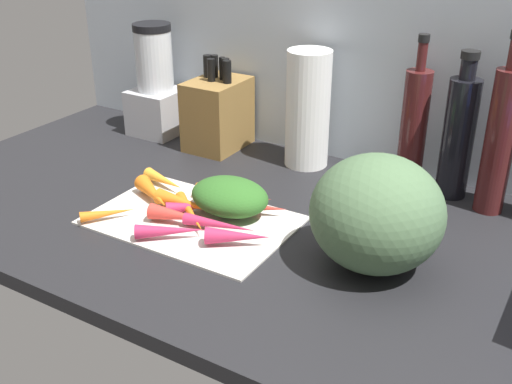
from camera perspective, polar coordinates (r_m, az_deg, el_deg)
The scene contains 24 objects.
ground_plane at distance 123.36cm, azimuth 2.17°, elevation -3.54°, with size 170.00×80.00×3.00cm, color black.
wall_back at distance 145.33cm, azimuth 10.00°, elevation 14.01°, with size 170.00×3.00×60.00cm, color #ADB7C1.
cutting_board at distance 123.86cm, azimuth -5.92°, elevation -2.53°, with size 39.78×26.47×0.80cm, color beige.
carrot_0 at distance 116.60cm, azimuth -7.95°, elevation -3.57°, with size 2.84×2.84×12.95cm, color #B2264C.
carrot_1 at distance 123.63cm, azimuth -0.04°, elevation -1.48°, with size 2.85×2.85×12.46cm, color red.
carrot_2 at distance 121.27cm, azimuth -7.21°, elevation -2.18°, with size 3.25×3.25×12.03cm, color red.
carrot_3 at distance 124.98cm, azimuth -5.91°, elevation -1.36°, with size 2.66×2.66×10.48cm, color #B2264C.
carrot_4 at distance 128.42cm, azimuth -1.88°, elevation -0.40°, with size 2.79×2.79×15.09cm, color red.
carrot_5 at distance 128.91cm, azimuth -2.44°, elevation -0.31°, with size 2.76×2.76×15.63cm, color orange.
carrot_6 at distance 137.03cm, azimuth -8.48°, elevation 1.07°, with size 2.72×2.72×11.34cm, color orange.
carrot_7 at distance 122.97cm, azimuth -6.05°, elevation -1.95°, with size 2.28×2.28×16.05cm, color orange.
carrot_8 at distance 125.74cm, azimuth -6.54°, elevation -1.04°, with size 3.32×3.32×13.60cm, color orange.
carrot_9 at distance 118.26cm, azimuth -3.41°, elevation -3.02°, with size 2.38×2.38×14.60cm, color #B2264C.
carrot_10 at distance 130.18cm, azimuth -9.43°, elevation -0.19°, with size 3.55×3.55×13.51cm, color orange.
carrot_11 at distance 113.26cm, azimuth -1.69°, elevation -4.12°, with size 3.31×3.31×12.00cm, color #B2264C.
carrot_12 at distance 125.83cm, azimuth -13.55°, elevation -1.92°, with size 2.16×2.16×10.69cm, color orange.
carrot_greens_pile at distance 123.73cm, azimuth -2.45°, elevation -0.41°, with size 16.47×12.67×6.97cm, color #2D6023.
winter_squash at distance 106.51cm, azimuth 11.09°, elevation -1.96°, with size 23.06×22.62×20.41cm, color #4C6B47.
knife_block at distance 156.93cm, azimuth -3.56°, elevation 7.33°, with size 12.12×16.21×22.99cm.
blender_appliance at distance 167.58cm, azimuth -9.23°, elevation 9.50°, with size 12.87×12.87×29.28cm.
paper_towel_roll at distance 145.06cm, azimuth 4.81°, elevation 7.63°, with size 10.31×10.31×27.51cm, color white.
bottle_0 at distance 138.82cm, azimuth 14.37°, elevation 5.92°, with size 5.80×5.80×33.27cm.
bottle_1 at distance 135.44cm, azimuth 18.19°, elevation 5.00°, with size 6.60×6.60×31.32cm.
bottle_2 at distance 130.50cm, azimuth 21.62°, elevation 4.59°, with size 5.92×5.92×36.63cm.
Camera 1 is at (51.21, -94.31, 59.32)cm, focal length 43.30 mm.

